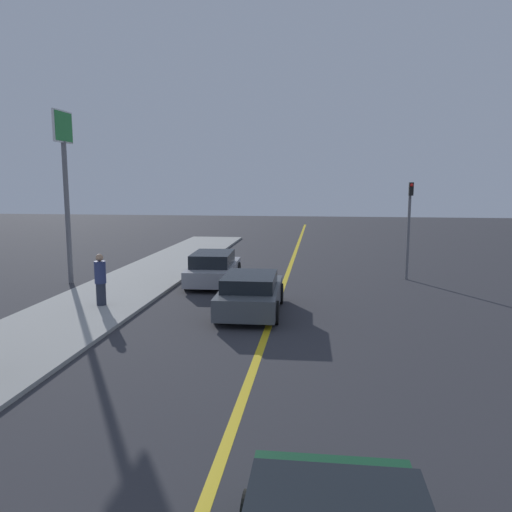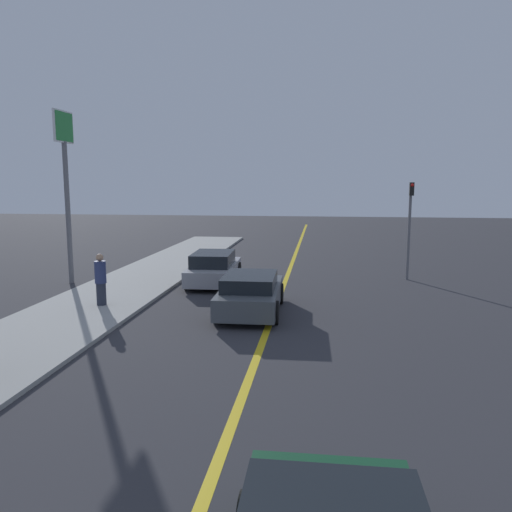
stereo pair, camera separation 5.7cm
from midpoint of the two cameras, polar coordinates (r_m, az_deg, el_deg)
name	(u,v)px [view 1 (the left image)]	position (r m, az deg, el deg)	size (l,w,h in m)	color
road_center_line	(283,287)	(19.99, 2.99, -3.59)	(0.20, 60.00, 0.01)	gold
sidewalk_left	(130,285)	(20.84, -14.28, -3.20)	(3.67, 34.92, 0.11)	#9E9E99
car_ahead_center	(251,293)	(16.03, -0.72, -4.30)	(2.03, 4.14, 1.28)	#4C5156
car_far_distant	(213,268)	(20.65, -4.96, -1.41)	(2.04, 4.28, 1.33)	#9E9EA3
pedestrian_far_standing	(100,280)	(17.32, -17.44, -2.60)	(0.37, 0.37, 1.72)	#282D3D
traffic_light	(409,221)	(22.13, 17.03, 3.87)	(0.18, 0.40, 4.16)	slate
roadside_sign	(65,163)	(21.79, -21.10, 9.91)	(0.20, 1.45, 6.98)	slate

